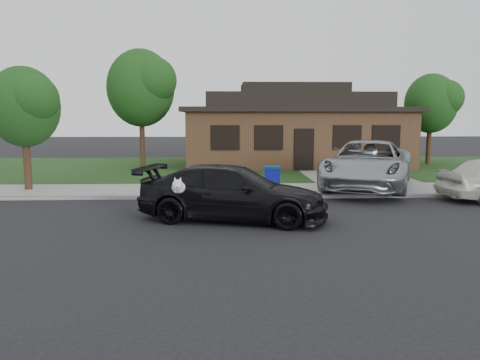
{
  "coord_description": "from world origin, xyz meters",
  "views": [
    {
      "loc": [
        -0.09,
        -12.63,
        2.79
      ],
      "look_at": [
        0.36,
        0.16,
        1.1
      ],
      "focal_mm": 35.0,
      "sensor_mm": 36.0,
      "label": 1
    }
  ],
  "objects": [
    {
      "name": "tree_0",
      "position": [
        -4.34,
        12.88,
        4.48
      ],
      "size": [
        3.78,
        3.6,
        6.34
      ],
      "color": "#332114",
      "rests_on": "ground"
    },
    {
      "name": "ground",
      "position": [
        0.0,
        0.0,
        0.0
      ],
      "size": [
        120.0,
        120.0,
        0.0
      ],
      "primitive_type": "plane",
      "color": "black",
      "rests_on": "ground"
    },
    {
      "name": "minivan",
      "position": [
        5.48,
        5.13,
        1.05
      ],
      "size": [
        5.33,
        7.18,
        1.81
      ],
      "primitive_type": "imported",
      "rotation": [
        0.0,
        0.0,
        -0.41
      ],
      "color": "#A1A3A8",
      "rests_on": "driveway"
    },
    {
      "name": "recycling_bin",
      "position": [
        1.65,
        3.87,
        0.62
      ],
      "size": [
        0.65,
        0.67,
        0.98
      ],
      "rotation": [
        0.0,
        0.0,
        -0.11
      ],
      "color": "#0C1289",
      "rests_on": "sidewalk"
    },
    {
      "name": "driveway",
      "position": [
        6.0,
        10.0,
        0.07
      ],
      "size": [
        4.5,
        13.0,
        0.14
      ],
      "primitive_type": "cube",
      "color": "gray",
      "rests_on": "ground"
    },
    {
      "name": "tree_2",
      "position": [
        -7.38,
        5.11,
        3.27
      ],
      "size": [
        2.73,
        2.6,
        4.59
      ],
      "color": "#332114",
      "rests_on": "ground"
    },
    {
      "name": "lawn",
      "position": [
        0.0,
        13.0,
        0.07
      ],
      "size": [
        60.0,
        13.0,
        0.13
      ],
      "primitive_type": "cube",
      "color": "#193814",
      "rests_on": "ground"
    },
    {
      "name": "curb",
      "position": [
        0.0,
        3.5,
        0.06
      ],
      "size": [
        60.0,
        0.12,
        0.12
      ],
      "primitive_type": "cube",
      "color": "gray",
      "rests_on": "ground"
    },
    {
      "name": "sedan",
      "position": [
        0.16,
        0.06,
        0.75
      ],
      "size": [
        5.55,
        3.34,
        1.51
      ],
      "rotation": [
        0.0,
        0.0,
        1.32
      ],
      "color": "black",
      "rests_on": "ground"
    },
    {
      "name": "house",
      "position": [
        4.0,
        15.0,
        2.13
      ],
      "size": [
        12.6,
        8.6,
        4.65
      ],
      "color": "#422B1C",
      "rests_on": "ground"
    },
    {
      "name": "tree_1",
      "position": [
        12.14,
        14.4,
        3.71
      ],
      "size": [
        3.15,
        3.0,
        5.25
      ],
      "color": "#332114",
      "rests_on": "ground"
    },
    {
      "name": "sidewalk",
      "position": [
        0.0,
        5.0,
        0.06
      ],
      "size": [
        60.0,
        3.0,
        0.12
      ],
      "primitive_type": "cube",
      "color": "gray",
      "rests_on": "ground"
    }
  ]
}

